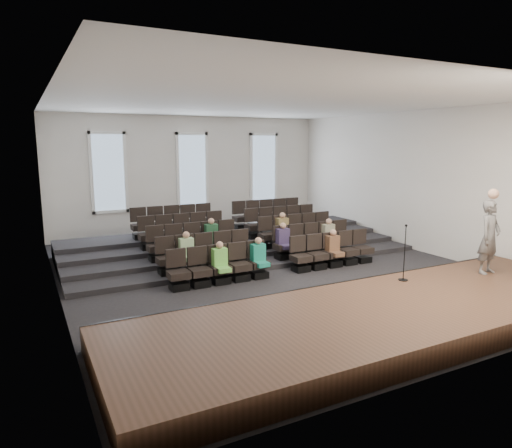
% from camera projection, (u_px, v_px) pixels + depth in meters
% --- Properties ---
extents(ground, '(14.00, 14.00, 0.00)m').
position_uv_depth(ground, '(270.00, 269.00, 14.07)').
color(ground, black).
rests_on(ground, ground).
extents(ceiling, '(12.00, 14.00, 0.02)m').
position_uv_depth(ceiling, '(271.00, 102.00, 13.20)').
color(ceiling, white).
rests_on(ceiling, ground).
extents(wall_back, '(12.00, 0.04, 5.00)m').
position_uv_depth(wall_back, '(192.00, 175.00, 19.78)').
color(wall_back, silver).
rests_on(wall_back, ground).
extents(wall_front, '(12.00, 0.04, 5.00)m').
position_uv_depth(wall_front, '(479.00, 226.00, 7.50)').
color(wall_front, silver).
rests_on(wall_front, ground).
extents(wall_left, '(0.04, 14.00, 5.00)m').
position_uv_depth(wall_left, '(52.00, 200.00, 10.91)').
color(wall_left, silver).
rests_on(wall_left, ground).
extents(wall_right, '(0.04, 14.00, 5.00)m').
position_uv_depth(wall_right, '(417.00, 181.00, 16.37)').
color(wall_right, silver).
rests_on(wall_right, ground).
extents(stage, '(11.80, 3.60, 0.50)m').
position_uv_depth(stage, '(389.00, 317.00, 9.57)').
color(stage, '#492D1F').
rests_on(stage, ground).
extents(stage_lip, '(11.80, 0.06, 0.52)m').
position_uv_depth(stage_lip, '(337.00, 292.00, 11.12)').
color(stage_lip, black).
rests_on(stage_lip, ground).
extents(risers, '(11.80, 4.80, 0.60)m').
position_uv_depth(risers, '(229.00, 244.00, 16.81)').
color(risers, black).
rests_on(risers, ground).
extents(seating_rows, '(6.80, 4.70, 1.67)m').
position_uv_depth(seating_rows, '(248.00, 239.00, 15.30)').
color(seating_rows, black).
rests_on(seating_rows, ground).
extents(windows, '(8.44, 0.10, 3.24)m').
position_uv_depth(windows, '(192.00, 170.00, 19.68)').
color(windows, white).
rests_on(windows, wall_back).
extents(audience, '(5.45, 2.64, 1.10)m').
position_uv_depth(audience, '(266.00, 242.00, 14.21)').
color(audience, '#72D053').
rests_on(audience, seating_rows).
extents(speaker, '(0.76, 0.56, 1.91)m').
position_uv_depth(speaker, '(490.00, 237.00, 11.74)').
color(speaker, '#605D5B').
rests_on(speaker, stage).
extents(mic_stand, '(0.24, 0.24, 1.41)m').
position_uv_depth(mic_stand, '(404.00, 264.00, 11.20)').
color(mic_stand, black).
rests_on(mic_stand, stage).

